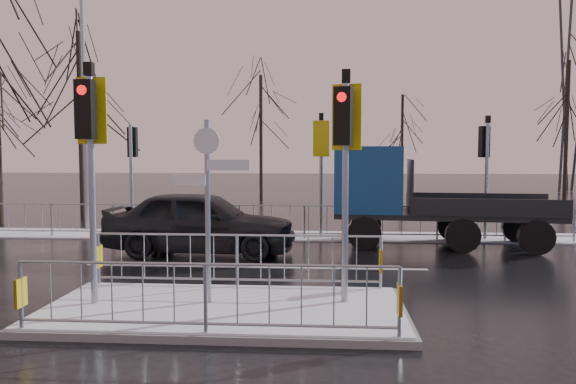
# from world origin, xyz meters

# --- Properties ---
(ground) EXTENTS (120.00, 120.00, 0.00)m
(ground) POSITION_xyz_m (0.00, 0.00, 0.00)
(ground) COLOR black
(ground) RESTS_ON ground
(snow_verge) EXTENTS (30.00, 2.00, 0.04)m
(snow_verge) POSITION_xyz_m (0.00, 8.60, 0.02)
(snow_verge) COLOR white
(snow_verge) RESTS_ON ground
(lane_markings) EXTENTS (8.00, 11.38, 0.01)m
(lane_markings) POSITION_xyz_m (0.00, -0.33, 0.00)
(lane_markings) COLOR silver
(lane_markings) RESTS_ON ground
(traffic_island) EXTENTS (6.00, 3.04, 4.15)m
(traffic_island) POSITION_xyz_m (-0.01, 0.01, 0.39)
(traffic_island) COLOR slate
(traffic_island) RESTS_ON ground
(far_kerb_fixtures) EXTENTS (18.00, 0.65, 3.83)m
(far_kerb_fixtures) POSITION_xyz_m (0.29, 8.09, 1.02)
(far_kerb_fixtures) COLOR gray
(far_kerb_fixtures) RESTS_ON ground
(car_far_lane) EXTENTS (5.08, 2.26, 1.70)m
(car_far_lane) POSITION_xyz_m (-1.62, 5.37, 0.85)
(car_far_lane) COLOR black
(car_far_lane) RESTS_ON ground
(flatbed_truck) EXTENTS (6.29, 2.77, 2.84)m
(flatbed_truck) POSITION_xyz_m (3.77, 7.19, 1.51)
(flatbed_truck) COLOR black
(flatbed_truck) RESTS_ON ground
(tree_near_b) EXTENTS (4.00, 4.00, 7.55)m
(tree_near_b) POSITION_xyz_m (-8.00, 12.50, 5.15)
(tree_near_b) COLOR black
(tree_near_b) RESTS_ON ground
(tree_far_a) EXTENTS (3.75, 3.75, 7.08)m
(tree_far_a) POSITION_xyz_m (-2.00, 22.00, 4.82)
(tree_far_a) COLOR black
(tree_far_a) RESTS_ON ground
(tree_far_b) EXTENTS (3.25, 3.25, 6.14)m
(tree_far_b) POSITION_xyz_m (6.00, 24.00, 4.18)
(tree_far_b) COLOR black
(tree_far_b) RESTS_ON ground
(tree_far_c) EXTENTS (4.00, 4.00, 7.55)m
(tree_far_c) POSITION_xyz_m (14.00, 21.00, 5.15)
(tree_far_c) COLOR black
(tree_far_c) RESTS_ON ground
(street_lamp_left) EXTENTS (1.25, 0.18, 8.20)m
(street_lamp_left) POSITION_xyz_m (-6.43, 9.50, 4.49)
(street_lamp_left) COLOR gray
(street_lamp_left) RESTS_ON ground
(pylon_wires) EXTENTS (70.00, 2.38, 19.97)m
(pylon_wires) POSITION_xyz_m (16.88, 30.00, 11.03)
(pylon_wires) COLOR #2D3033
(pylon_wires) RESTS_ON ground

